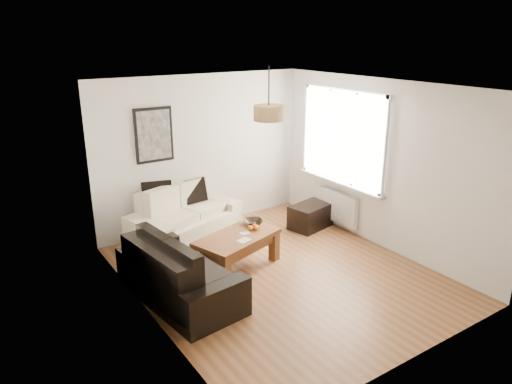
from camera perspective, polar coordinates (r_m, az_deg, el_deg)
floor at (r=6.84m, az=2.83°, el=-9.71°), size 4.50×4.50×0.00m
ceiling at (r=6.06m, az=3.22°, el=12.48°), size 3.80×4.50×0.00m
wall_back at (r=8.18m, az=-6.45°, el=4.73°), size 3.80×0.04×2.60m
wall_front at (r=4.84m, az=19.17°, el=-6.16°), size 3.80×0.04×2.60m
wall_left at (r=5.47m, az=-13.19°, el=-2.71°), size 0.04×4.50×2.60m
wall_right at (r=7.58m, az=14.65°, el=3.13°), size 0.04×4.50×2.60m
window_bay at (r=8.02m, az=10.39°, el=6.47°), size 0.14×1.90×1.60m
radiator at (r=8.33m, az=9.71°, el=-1.79°), size 0.10×0.90×0.52m
poster at (r=7.72m, az=-12.09°, el=6.66°), size 0.62×0.04×0.87m
pendant_shade at (r=6.35m, az=1.52°, el=9.41°), size 0.40×0.40×0.20m
loveseat_cream at (r=7.78m, az=-8.50°, el=-2.77°), size 1.95×1.42×0.87m
sofa_leather at (r=6.17m, az=-9.11°, el=-9.20°), size 1.09×1.89×0.78m
coffee_table at (r=6.90m, az=-2.23°, el=-7.11°), size 1.37×1.00×0.50m
ottoman at (r=8.34m, az=6.52°, el=-2.87°), size 0.81×0.61×0.41m
cushion_left at (r=7.72m, az=-11.70°, el=-0.44°), size 0.49×0.27×0.46m
cushion_right at (r=7.98m, az=-7.37°, el=0.17°), size 0.41×0.16×0.40m
fruit_bowl at (r=7.17m, az=-0.29°, el=-3.60°), size 0.35×0.35×0.07m
orange_a at (r=6.95m, az=0.05°, el=-4.27°), size 0.10×0.10×0.08m
orange_b at (r=7.01m, az=-0.19°, el=-4.07°), size 0.09×0.09×0.07m
orange_c at (r=6.94m, az=-0.71°, el=-4.31°), size 0.08×0.08×0.07m
papers at (r=6.64m, az=-1.47°, el=-5.79°), size 0.22×0.18×0.01m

